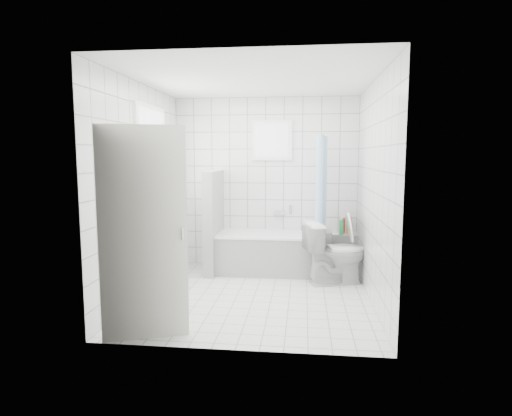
# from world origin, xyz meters

# --- Properties ---
(ground) EXTENTS (3.00, 3.00, 0.00)m
(ground) POSITION_xyz_m (0.00, 0.00, 0.00)
(ground) COLOR white
(ground) RESTS_ON ground
(ceiling) EXTENTS (3.00, 3.00, 0.00)m
(ceiling) POSITION_xyz_m (0.00, 0.00, 2.60)
(ceiling) COLOR white
(ceiling) RESTS_ON ground
(wall_back) EXTENTS (2.80, 0.02, 2.60)m
(wall_back) POSITION_xyz_m (0.00, 1.50, 1.30)
(wall_back) COLOR white
(wall_back) RESTS_ON ground
(wall_front) EXTENTS (2.80, 0.02, 2.60)m
(wall_front) POSITION_xyz_m (0.00, -1.50, 1.30)
(wall_front) COLOR white
(wall_front) RESTS_ON ground
(wall_left) EXTENTS (0.02, 3.00, 2.60)m
(wall_left) POSITION_xyz_m (-1.40, 0.00, 1.30)
(wall_left) COLOR white
(wall_left) RESTS_ON ground
(wall_right) EXTENTS (0.02, 3.00, 2.60)m
(wall_right) POSITION_xyz_m (1.40, 0.00, 1.30)
(wall_right) COLOR white
(wall_right) RESTS_ON ground
(window_left) EXTENTS (0.01, 0.90, 1.40)m
(window_left) POSITION_xyz_m (-1.35, 0.30, 1.60)
(window_left) COLOR white
(window_left) RESTS_ON wall_left
(window_back) EXTENTS (0.50, 0.01, 0.50)m
(window_back) POSITION_xyz_m (0.10, 1.46, 1.95)
(window_back) COLOR white
(window_back) RESTS_ON wall_back
(window_sill) EXTENTS (0.18, 1.02, 0.08)m
(window_sill) POSITION_xyz_m (-1.31, 0.30, 0.86)
(window_sill) COLOR white
(window_sill) RESTS_ON wall_left
(door) EXTENTS (0.76, 0.32, 2.00)m
(door) POSITION_xyz_m (-0.88, -1.34, 1.00)
(door) COLOR silver
(door) RESTS_ON ground
(bathtub) EXTENTS (1.56, 0.77, 0.58)m
(bathtub) POSITION_xyz_m (0.11, 1.12, 0.29)
(bathtub) COLOR white
(bathtub) RESTS_ON ground
(partition_wall) EXTENTS (0.15, 0.85, 1.50)m
(partition_wall) POSITION_xyz_m (-0.73, 1.07, 0.75)
(partition_wall) COLOR white
(partition_wall) RESTS_ON ground
(tiled_ledge) EXTENTS (0.40, 0.24, 0.55)m
(tiled_ledge) POSITION_xyz_m (1.22, 1.38, 0.28)
(tiled_ledge) COLOR white
(tiled_ledge) RESTS_ON ground
(toilet) EXTENTS (0.93, 0.70, 0.85)m
(toilet) POSITION_xyz_m (1.03, 0.65, 0.42)
(toilet) COLOR white
(toilet) RESTS_ON ground
(curtain_rod) EXTENTS (0.02, 0.80, 0.02)m
(curtain_rod) POSITION_xyz_m (0.83, 1.10, 2.00)
(curtain_rod) COLOR silver
(curtain_rod) RESTS_ON wall_back
(shower_curtain) EXTENTS (0.14, 0.48, 1.78)m
(shower_curtain) POSITION_xyz_m (0.83, 0.97, 1.10)
(shower_curtain) COLOR #4997D7
(shower_curtain) RESTS_ON curtain_rod
(tub_faucet) EXTENTS (0.18, 0.06, 0.06)m
(tub_faucet) POSITION_xyz_m (0.21, 1.46, 0.85)
(tub_faucet) COLOR silver
(tub_faucet) RESTS_ON wall_back
(sill_bottles) EXTENTS (0.18, 0.81, 0.31)m
(sill_bottles) POSITION_xyz_m (-1.30, 0.25, 1.03)
(sill_bottles) COLOR pink
(sill_bottles) RESTS_ON window_sill
(ledge_bottles) EXTENTS (0.18, 0.19, 0.26)m
(ledge_bottles) POSITION_xyz_m (1.22, 1.36, 0.67)
(ledge_bottles) COLOR red
(ledge_bottles) RESTS_ON tiled_ledge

